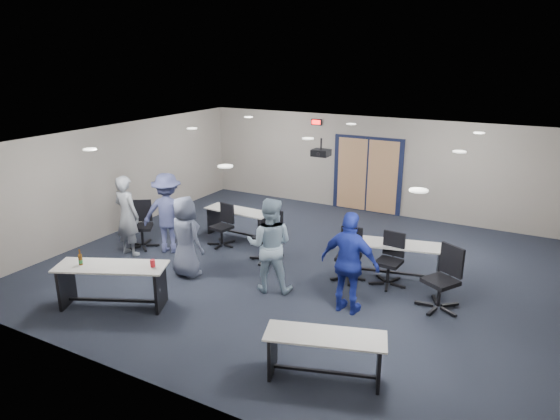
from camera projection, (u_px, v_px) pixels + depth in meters
The scene contains 24 objects.
floor at pixel (296, 266), 10.66m from camera, with size 10.00×10.00×0.00m, color black.
back_wall at pixel (368, 165), 14.03m from camera, with size 10.00×0.04×2.70m, color gray.
front_wall at pixel (141, 295), 6.49m from camera, with size 10.00×0.04×2.70m, color gray.
left_wall at pixel (119, 178), 12.53m from camera, with size 0.04×9.00×2.70m, color gray.
ceiling at pixel (297, 141), 9.85m from camera, with size 10.00×9.00×0.04m, color silver.
double_door at pixel (367, 175), 14.09m from camera, with size 2.00×0.07×2.20m.
exit_sign at pixel (316, 122), 14.38m from camera, with size 0.32×0.07×0.18m.
ceiling_projector at pixel (321, 153), 10.22m from camera, with size 0.35×0.32×0.37m.
ceiling_can_lights at pixel (303, 140), 10.07m from camera, with size 6.24×5.74×0.02m, color white, non-canonical shape.
table_front_left at pixel (112, 278), 8.83m from camera, with size 2.03×1.39×1.08m.
table_front_right at pixel (325, 349), 6.87m from camera, with size 1.75×1.04×0.67m.
table_back_left at pixel (238, 218), 12.25m from camera, with size 1.71×0.62×0.69m.
table_back_right at pixel (398, 255), 9.98m from camera, with size 1.89×0.97×0.73m.
chair_back_a at pixel (221, 226), 11.67m from camera, with size 0.62×0.62×0.98m, color black, non-canonical shape.
chair_back_b at pixel (267, 236), 10.81m from camera, with size 0.70×0.70×1.12m, color black, non-canonical shape.
chair_back_c at pixel (348, 255), 9.90m from camera, with size 0.65×0.65×1.04m, color black, non-canonical shape.
chair_back_d at pixel (389, 260), 9.65m from camera, with size 0.65×0.65×1.04m, color black, non-canonical shape.
chair_loose_left at pixel (141, 225), 11.55m from camera, with size 0.68×0.68×1.09m, color black, non-canonical shape.
chair_loose_right at pixel (441, 279), 8.73m from camera, with size 0.73×0.73×1.15m, color black, non-canonical shape.
person_gray at pixel (127, 216), 11.04m from camera, with size 0.67×0.44×1.83m, color gray.
person_plaid at pixel (186, 237), 10.01m from camera, with size 0.81×0.53×1.66m, color slate.
person_lightblue at pixel (270, 245), 9.35m from camera, with size 0.89×0.69×1.83m, color #98B4C9.
person_navy at pixel (350, 263), 8.54m from camera, with size 1.07×0.45×1.83m, color navy.
person_back at pixel (168, 213), 11.22m from camera, with size 1.18×0.68×1.83m, color #434979.
Camera 1 is at (4.38, -8.78, 4.35)m, focal length 32.00 mm.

